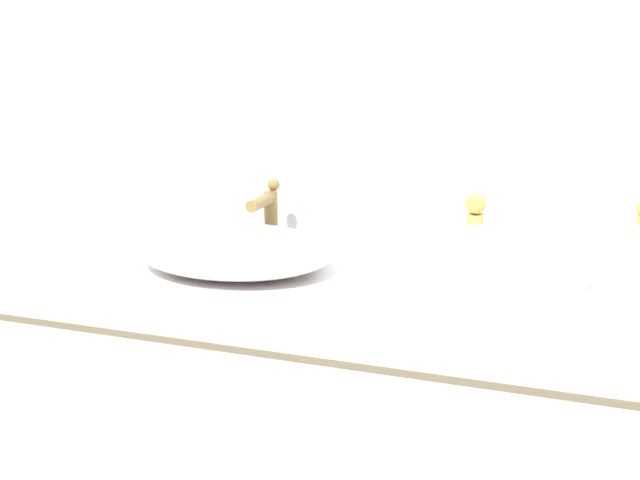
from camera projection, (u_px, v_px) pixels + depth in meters
bathroom_wall_rear at (417, 69)px, 1.77m from camera, size 6.00×0.06×2.60m
wall_mirror_panel at (453, 15)px, 1.68m from camera, size 1.41×0.01×1.02m
sink_basin at (234, 250)px, 1.63m from camera, size 0.42×0.33×0.08m
faucet at (268, 210)px, 1.78m from camera, size 0.03×0.14×0.15m
soap_dispenser at (473, 250)px, 1.50m from camera, size 0.07×0.07×0.19m
lotion_bottle at (639, 252)px, 1.50m from camera, size 0.05×0.05×0.17m
tissue_box at (558, 251)px, 1.51m from camera, size 0.12×0.12×0.17m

